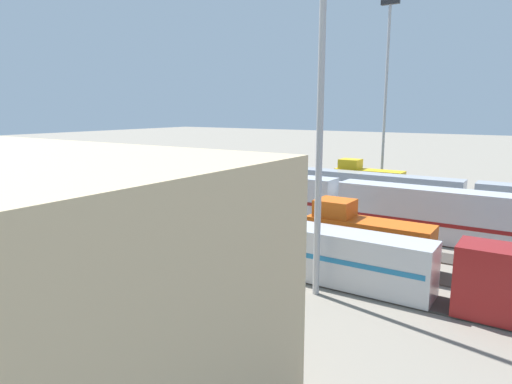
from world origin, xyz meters
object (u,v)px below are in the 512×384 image
object	(u,v)px
train_on_track_8	(257,240)
train_on_track_3	(134,166)
train_on_track_1	(367,180)
light_mast_1	(323,25)
train_on_track_4	(367,202)
light_mast_0	(387,70)
train_on_track_7	(365,239)
train_on_track_2	(363,186)
train_on_track_5	(246,192)

from	to	relation	value
train_on_track_8	train_on_track_3	xyz separation A→B (m)	(42.55, -25.00, 0.51)
train_on_track_1	light_mast_1	world-z (taller)	light_mast_1
train_on_track_1	train_on_track_4	xyz separation A→B (m)	(-5.31, 15.00, -0.14)
train_on_track_1	train_on_track_4	bearing A→B (deg)	109.49
train_on_track_1	light_mast_0	world-z (taller)	light_mast_0
train_on_track_1	light_mast_0	size ratio (longest dim) A/B	0.34
train_on_track_4	light_mast_0	distance (m)	28.32
train_on_track_3	train_on_track_7	bearing A→B (deg)	158.11
train_on_track_2	train_on_track_1	bearing A→B (deg)	-76.07
train_on_track_3	light_mast_1	bearing A→B (deg)	150.64
light_mast_1	light_mast_0	bearing A→B (deg)	-77.49
train_on_track_7	train_on_track_5	world-z (taller)	same
train_on_track_7	light_mast_1	distance (m)	17.26
train_on_track_5	light_mast_0	xyz separation A→B (m)	(-8.04, -27.33, 15.94)
train_on_track_5	light_mast_0	world-z (taller)	light_mast_0
train_on_track_3	train_on_track_4	distance (m)	44.85
train_on_track_4	light_mast_1	distance (m)	27.83
train_on_track_8	train_on_track_4	distance (m)	20.10
train_on_track_5	train_on_track_1	bearing A→B (deg)	-112.34
train_on_track_7	train_on_track_4	size ratio (longest dim) A/B	0.10
train_on_track_7	train_on_track_5	distance (m)	21.24
train_on_track_2	light_mast_0	distance (m)	20.63
train_on_track_7	train_on_track_8	bearing A→B (deg)	34.71
train_on_track_1	train_on_track_3	xyz separation A→B (m)	(39.26, 10.00, 0.46)
train_on_track_2	train_on_track_4	bearing A→B (deg)	112.14
train_on_track_4	train_on_track_5	xyz separation A→B (m)	(13.53, 5.00, 0.59)
light_mast_1	train_on_track_1	bearing A→B (deg)	-75.40
train_on_track_4	train_on_track_7	bearing A→B (deg)	109.12
train_on_track_1	train_on_track_8	bearing A→B (deg)	95.37
train_on_track_5	train_on_track_4	bearing A→B (deg)	-159.71
train_on_track_1	train_on_track_7	size ratio (longest dim) A/B	1.00
train_on_track_7	train_on_track_8	size ratio (longest dim) A/B	0.15
train_on_track_5	light_mast_1	world-z (taller)	light_mast_1
train_on_track_1	train_on_track_5	size ratio (longest dim) A/B	0.14
train_on_track_2	light_mast_0	world-z (taller)	light_mast_0
train_on_track_4	light_mast_0	world-z (taller)	light_mast_0
train_on_track_3	train_on_track_2	bearing A→B (deg)	-172.96
train_on_track_8	light_mast_0	bearing A→B (deg)	-85.32
train_on_track_2	train_on_track_3	distance (m)	40.81
train_on_track_1	train_on_track_3	distance (m)	40.51
train_on_track_7	train_on_track_1	bearing A→B (deg)	-70.69
train_on_track_1	train_on_track_7	distance (m)	31.79
train_on_track_2	train_on_track_3	bearing A→B (deg)	7.04
light_mast_0	train_on_track_8	bearing A→B (deg)	94.68
light_mast_0	light_mast_1	xyz separation A→B (m)	(-9.97, 44.93, -0.92)
train_on_track_3	train_on_track_5	size ratio (longest dim) A/B	0.66
train_on_track_1	light_mast_1	xyz separation A→B (m)	(-9.79, 37.60, 15.48)
train_on_track_4	light_mast_0	xyz separation A→B (m)	(5.48, -22.33, 16.54)
train_on_track_1	train_on_track_4	world-z (taller)	train_on_track_1
train_on_track_2	train_on_track_3	size ratio (longest dim) A/B	2.43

